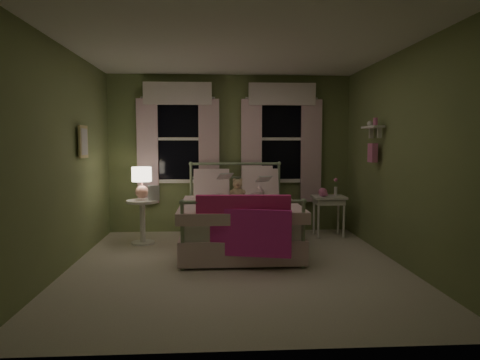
{
  "coord_description": "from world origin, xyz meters",
  "views": [
    {
      "loc": [
        -0.26,
        -5.03,
        1.49
      ],
      "look_at": [
        0.07,
        0.54,
        1.0
      ],
      "focal_mm": 32.0,
      "sensor_mm": 36.0,
      "label": 1
    }
  ],
  "objects": [
    {
      "name": "pink_throw",
      "position": [
        0.07,
        -0.14,
        0.61
      ],
      "size": [
        1.1,
        0.29,
        0.71
      ],
      "color": "#F63088",
      "rests_on": "bed"
    },
    {
      "name": "window_right",
      "position": [
        0.85,
        2.03,
        1.62
      ],
      "size": [
        1.34,
        0.13,
        1.96
      ],
      "color": "black",
      "rests_on": "room_shell"
    },
    {
      "name": "book_right",
      "position": [
        0.35,
        1.06,
        0.92
      ],
      "size": [
        0.21,
        0.14,
        0.26
      ],
      "primitive_type": "imported",
      "rotation": [
        1.22,
        0.0,
        0.13
      ],
      "color": "beige",
      "rests_on": "child_right"
    },
    {
      "name": "child_right",
      "position": [
        0.35,
        1.31,
        0.95
      ],
      "size": [
        0.41,
        0.35,
        0.75
      ],
      "primitive_type": "imported",
      "rotation": [
        0.0,
        0.0,
        2.95
      ],
      "color": "#F7D1DD",
      "rests_on": "bed"
    },
    {
      "name": "pink_toy",
      "position": [
        1.44,
        1.56,
        0.71
      ],
      "size": [
        0.14,
        0.18,
        0.14
      ],
      "color": "pink",
      "rests_on": "nightstand_right"
    },
    {
      "name": "teddy_bear",
      "position": [
        0.07,
        1.15,
        0.79
      ],
      "size": [
        0.23,
        0.19,
        0.32
      ],
      "color": "tan",
      "rests_on": "bed"
    },
    {
      "name": "book_left",
      "position": [
        -0.21,
        1.06,
        0.96
      ],
      "size": [
        0.22,
        0.15,
        0.26
      ],
      "primitive_type": "imported",
      "rotation": [
        1.22,
        0.0,
        0.2
      ],
      "color": "beige",
      "rests_on": "child_left"
    },
    {
      "name": "framed_picture",
      "position": [
        -1.95,
        0.6,
        1.5
      ],
      "size": [
        0.03,
        0.32,
        0.42
      ],
      "color": "beige",
      "rests_on": "room_shell"
    },
    {
      "name": "nightstand_right",
      "position": [
        1.54,
        1.56,
        0.55
      ],
      "size": [
        0.5,
        0.4,
        0.64
      ],
      "color": "white",
      "rests_on": "ground"
    },
    {
      "name": "bed",
      "position": [
        0.08,
        0.87,
        0.38
      ],
      "size": [
        1.58,
        2.04,
        1.18
      ],
      "color": "white",
      "rests_on": "ground"
    },
    {
      "name": "book_nightstand",
      "position": [
        -1.22,
        1.17,
        0.66
      ],
      "size": [
        0.18,
        0.23,
        0.02
      ],
      "primitive_type": "imported",
      "rotation": [
        0.0,
        0.0,
        0.05
      ],
      "color": "beige",
      "rests_on": "nightstand_left"
    },
    {
      "name": "window_left",
      "position": [
        -0.85,
        2.03,
        1.62
      ],
      "size": [
        1.34,
        0.13,
        1.96
      ],
      "color": "black",
      "rests_on": "room_shell"
    },
    {
      "name": "bud_vase",
      "position": [
        1.66,
        1.61,
        0.79
      ],
      "size": [
        0.06,
        0.06,
        0.28
      ],
      "color": "white",
      "rests_on": "nightstand_right"
    },
    {
      "name": "nightstand_left",
      "position": [
        -1.32,
        1.25,
        0.42
      ],
      "size": [
        0.46,
        0.46,
        0.65
      ],
      "color": "white",
      "rests_on": "ground"
    },
    {
      "name": "table_lamp",
      "position": [
        -1.32,
        1.25,
        0.95
      ],
      "size": [
        0.29,
        0.29,
        0.46
      ],
      "color": "#E79E88",
      "rests_on": "nightstand_left"
    },
    {
      "name": "room_shell",
      "position": [
        0.0,
        0.0,
        1.3
      ],
      "size": [
        4.2,
        4.2,
        4.2
      ],
      "color": "beige",
      "rests_on": "ground"
    },
    {
      "name": "child_left",
      "position": [
        -0.21,
        1.31,
        0.93
      ],
      "size": [
        0.31,
        0.26,
        0.72
      ],
      "primitive_type": "imported",
      "rotation": [
        0.0,
        0.0,
        3.52
      ],
      "color": "#F7D1DD",
      "rests_on": "bed"
    },
    {
      "name": "wall_shelf",
      "position": [
        1.9,
        0.7,
        1.52
      ],
      "size": [
        0.15,
        0.5,
        0.6
      ],
      "color": "white",
      "rests_on": "room_shell"
    }
  ]
}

